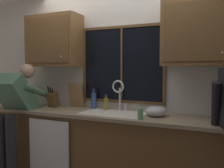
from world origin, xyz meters
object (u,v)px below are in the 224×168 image
soap_dispenser (140,114)px  knife_block (53,100)px  person_standing (15,107)px  mixing_bowl (156,111)px  bottle_tall_clear (94,100)px  bottle_green_glass (106,104)px  cutting_board (76,95)px

soap_dispenser → knife_block: bearing=168.0°
person_standing → mixing_bowl: 1.87m
person_standing → soap_dispenser: 1.73m
person_standing → bottle_tall_clear: bearing=29.1°
bottle_green_glass → bottle_tall_clear: 0.20m
mixing_bowl → soap_dispenser: size_ratio=1.56×
knife_block → soap_dispenser: size_ratio=1.97×
cutting_board → mixing_bowl: 1.22m
knife_block → soap_dispenser: (1.39, -0.30, -0.05)m
soap_dispenser → bottle_green_glass: 0.72m
cutting_board → mixing_bowl: cutting_board is taller
cutting_board → mixing_bowl: bearing=-8.3°
soap_dispenser → bottle_tall_clear: bottle_tall_clear is taller
person_standing → mixing_bowl: bearing=10.5°
soap_dispenser → bottle_tall_clear: bearing=152.1°
knife_block → bottle_green_glass: bearing=7.3°
cutting_board → mixing_bowl: (1.20, -0.18, -0.11)m
knife_block → soap_dispenser: 1.42m
cutting_board → knife_block: bearing=-157.0°
cutting_board → bottle_green_glass: size_ratio=1.70×
knife_block → person_standing: bearing=-130.8°
person_standing → bottle_green_glass: 1.23m
soap_dispenser → bottle_tall_clear: size_ratio=0.58×
mixing_bowl → soap_dispenser: bearing=-114.2°
bottle_green_glass → person_standing: bearing=-156.6°
cutting_board → soap_dispenser: cutting_board is taller
mixing_bowl → soap_dispenser: (-0.11, -0.25, 0.01)m
bottle_tall_clear → knife_block: bearing=-167.7°
bottle_tall_clear → cutting_board: bearing=179.8°
person_standing → knife_block: size_ratio=4.79×
cutting_board → soap_dispenser: 1.17m
bottle_green_glass → knife_block: bearing=-172.7°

